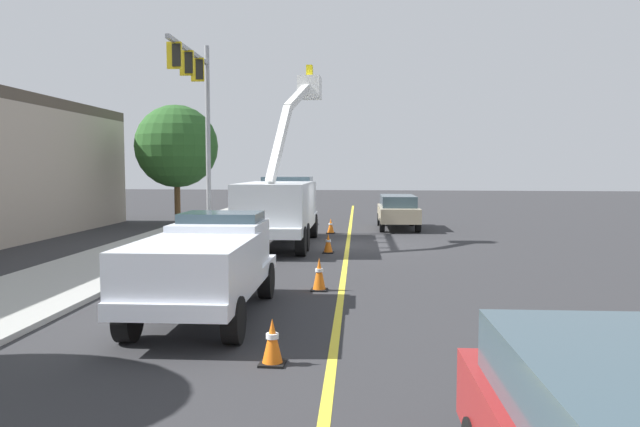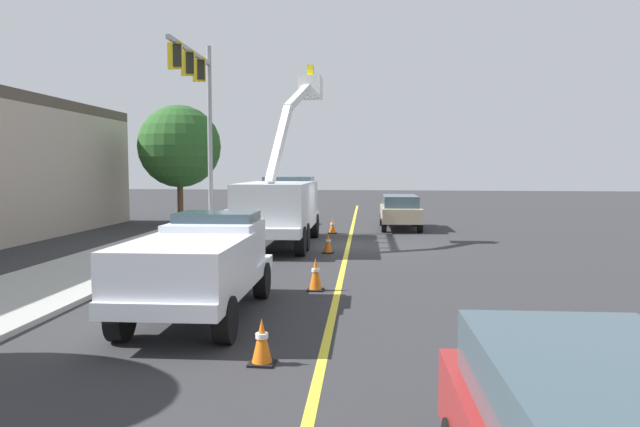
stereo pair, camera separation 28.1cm
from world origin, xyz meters
name	(u,v)px [view 2 (the right image)]	position (x,y,z in m)	size (l,w,h in m)	color
ground	(348,245)	(0.00, 0.00, 0.00)	(120.00, 120.00, 0.00)	#2D2D30
sidewalk_far_side	(164,242)	(-0.38, 7.53, 0.06)	(60.00, 3.60, 0.12)	#9E9E99
lane_centre_stripe	(348,245)	(0.00, 0.00, 0.00)	(50.00, 0.16, 0.01)	yellow
utility_bucket_truck	(281,205)	(-0.28, 2.67, 1.61)	(8.32, 2.96, 7.25)	silver
service_pickup_truck	(200,263)	(-11.87, 2.11, 1.12)	(5.70, 2.42, 2.06)	white
passing_minivan	(400,210)	(6.71, -2.08, 0.97)	(4.89, 2.15, 1.69)	tan
traffic_cone_leading	(262,342)	(-14.64, 0.19, 0.36)	(0.40, 0.40, 0.73)	black
traffic_cone_mid_front	(316,274)	(-8.94, 0.11, 0.41)	(0.40, 0.40, 0.83)	black
traffic_cone_mid_rear	(328,243)	(-2.32, 0.55, 0.35)	(0.40, 0.40, 0.71)	black
traffic_cone_trailing	(332,226)	(4.17, 1.09, 0.35)	(0.40, 0.40, 0.72)	black
traffic_signal_mast	(199,99)	(1.60, 6.61, 6.05)	(5.82, 0.73, 8.65)	gray
street_tree_right	(179,146)	(7.82, 9.87, 4.25)	(4.47, 4.47, 6.49)	brown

